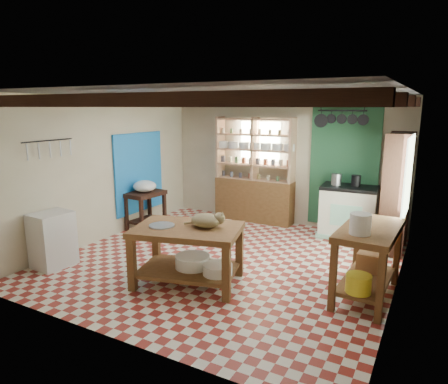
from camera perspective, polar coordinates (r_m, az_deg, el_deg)
The scene contains 30 objects.
floor at distance 6.48m, azimuth 0.19°, elevation -9.81°, with size 5.00×5.00×0.02m, color maroon.
ceiling at distance 6.02m, azimuth 0.21°, elevation 13.92°, with size 5.00×5.00×0.02m, color #4D4D52.
wall_back at distance 8.37m, azimuth 8.37°, elevation 4.37°, with size 5.00×0.04×2.60m, color beige.
wall_front at distance 4.14m, azimuth -16.47°, elevation -3.94°, with size 5.00×0.04×2.60m, color beige.
wall_left at distance 7.61m, azimuth -16.64°, elevation 3.22°, with size 0.04×5.00×2.60m, color beige.
wall_right at distance 5.42m, azimuth 24.15°, elevation -0.78°, with size 0.04×5.00×2.60m, color beige.
ceiling_beams at distance 6.01m, azimuth 0.21°, elevation 12.78°, with size 5.00×3.80×0.15m, color black.
blue_wall_patch at distance 8.27m, azimuth -12.01°, elevation 2.73°, with size 0.04×1.40×1.60m, color blue.
green_wall_patch at distance 8.01m, azimuth 16.70°, elevation 3.28°, with size 1.30×0.04×2.30m, color #1F4F30.
window_back at distance 8.50m, azimuth 5.21°, elevation 7.27°, with size 0.90×0.02×0.80m, color white.
window_right at distance 6.39m, azimuth 24.81°, elevation 1.89°, with size 0.02×1.30×1.20m, color white.
utensil_rail at distance 6.72m, azimuth -23.77°, elevation 5.71°, with size 0.06×0.90×0.28m, color black.
pot_rack at distance 7.52m, azimuth 16.45°, elevation 9.88°, with size 0.86×0.12×0.36m, color black.
shelving_unit at distance 8.43m, azimuth 4.36°, elevation 3.14°, with size 1.70×0.34×2.20m, color tan.
tall_rack at distance 7.26m, azimuth 23.42°, elevation -0.10°, with size 0.40×0.86×2.00m, color black.
work_table at distance 5.59m, azimuth -5.19°, elevation -8.97°, with size 1.43×0.95×0.81m, color brown.
stove at distance 7.81m, azimuth 17.32°, elevation -2.68°, with size 1.00×0.67×0.98m, color silver.
prep_table at distance 8.12m, azimuth -11.12°, elevation -2.60°, with size 0.52×0.75×0.76m, color black.
white_cabinet at distance 6.67m, azimuth -23.31°, elevation -6.26°, with size 0.47×0.56×0.85m, color silver.
right_counter at distance 5.47m, azimuth 19.81°, elevation -9.44°, with size 0.65×1.31×0.94m, color brown.
cat at distance 5.40m, azimuth -2.60°, elevation -4.08°, with size 0.43×0.32×0.19m, color #8A7850.
steel_tray at distance 5.53m, azimuth -8.88°, elevation -4.76°, with size 0.35×0.35×0.02m, color #9C9CA3.
basin_large at distance 5.66m, azimuth -4.51°, elevation -9.85°, with size 0.48×0.48×0.17m, color silver.
basin_small at distance 5.42m, azimuth -0.92°, elevation -10.97°, with size 0.40×0.40×0.14m, color silver.
kettle_left at distance 7.72m, azimuth 15.76°, elevation 1.75°, with size 0.18×0.18×0.21m, color #9C9CA3.
kettle_right at distance 7.68m, azimuth 18.34°, elevation 1.53°, with size 0.17×0.17×0.21m, color black.
enamel_bowl at distance 8.01m, azimuth -11.26°, elevation 0.82°, with size 0.46×0.46×0.23m, color silver.
white_bucket at distance 4.96m, azimuth 18.90°, elevation -4.34°, with size 0.25×0.25×0.25m, color silver.
wicker_basket at distance 5.78m, azimuth 20.36°, elevation -9.33°, with size 0.36×0.28×0.25m, color #A66E43.
yellow_tub at distance 5.10m, azimuth 18.66°, elevation -12.29°, with size 0.30×0.30×0.22m, color yellow.
Camera 1 is at (2.85, -5.29, 2.41)m, focal length 32.00 mm.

